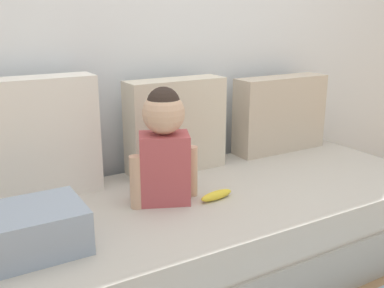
# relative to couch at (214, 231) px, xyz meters

# --- Properties ---
(ground_plane) EXTENTS (12.00, 12.00, 0.00)m
(ground_plane) POSITION_rel_couch_xyz_m (0.00, 0.00, -0.19)
(ground_plane) COLOR #93704C
(back_wall) EXTENTS (5.46, 0.10, 2.23)m
(back_wall) POSITION_rel_couch_xyz_m (0.00, 0.60, 0.92)
(back_wall) COLOR silver
(back_wall) RESTS_ON ground
(couch) EXTENTS (2.26, 0.94, 0.39)m
(couch) POSITION_rel_couch_xyz_m (0.00, 0.00, 0.00)
(couch) COLOR #9C978F
(couch) RESTS_ON ground
(throw_pillow_left) EXTENTS (0.55, 0.16, 0.53)m
(throw_pillow_left) POSITION_rel_couch_xyz_m (-0.70, 0.37, 0.47)
(throw_pillow_left) COLOR silver
(throw_pillow_left) RESTS_ON couch
(throw_pillow_center) EXTENTS (0.52, 0.16, 0.48)m
(throw_pillow_center) POSITION_rel_couch_xyz_m (0.00, 0.37, 0.44)
(throw_pillow_center) COLOR beige
(throw_pillow_center) RESTS_ON couch
(throw_pillow_right) EXTENTS (0.58, 0.16, 0.44)m
(throw_pillow_right) POSITION_rel_couch_xyz_m (0.70, 0.37, 0.42)
(throw_pillow_right) COLOR #C1B29E
(throw_pillow_right) RESTS_ON couch
(toddler) EXTENTS (0.32, 0.22, 0.50)m
(toddler) POSITION_rel_couch_xyz_m (-0.24, 0.03, 0.46)
(toddler) COLOR #B24C51
(toddler) RESTS_ON couch
(banana) EXTENTS (0.17, 0.06, 0.04)m
(banana) POSITION_rel_couch_xyz_m (-0.04, -0.07, 0.22)
(banana) COLOR yellow
(banana) RESTS_ON couch
(folded_blanket) EXTENTS (0.40, 0.28, 0.16)m
(folded_blanket) POSITION_rel_couch_xyz_m (-0.85, -0.12, 0.28)
(folded_blanket) COLOR #8E9EB2
(folded_blanket) RESTS_ON couch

